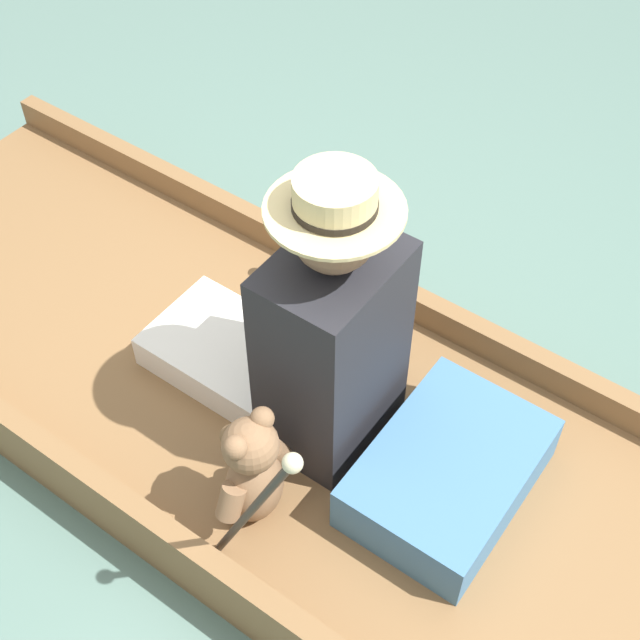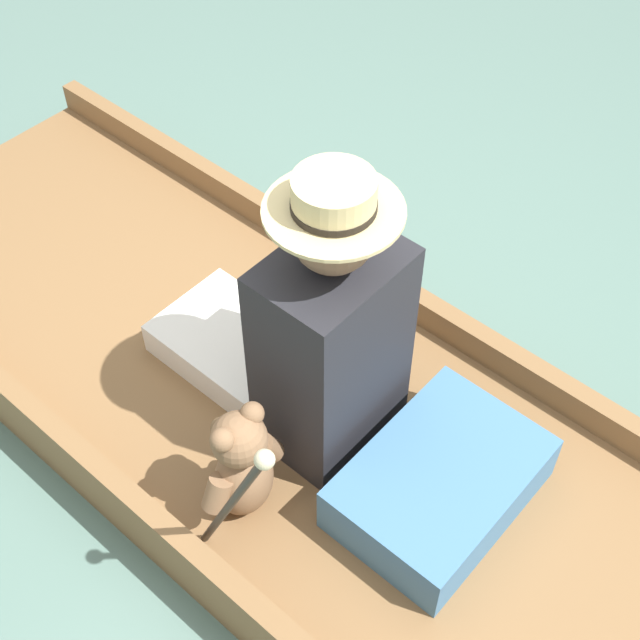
% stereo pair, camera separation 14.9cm
% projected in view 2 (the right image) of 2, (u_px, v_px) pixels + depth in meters
% --- Properties ---
extents(ground_plane, '(16.00, 16.00, 0.00)m').
position_uv_depth(ground_plane, '(287.00, 431.00, 2.77)').
color(ground_plane, slate).
extents(punt_boat, '(1.14, 3.38, 0.25)m').
position_uv_depth(punt_boat, '(286.00, 416.00, 2.71)').
color(punt_boat, brown).
rests_on(punt_boat, ground_plane).
extents(seat_cushion, '(0.56, 0.39, 0.16)m').
position_uv_depth(seat_cushion, '(440.00, 483.00, 2.38)').
color(seat_cushion, teal).
rests_on(seat_cushion, punt_boat).
extents(seated_person, '(0.37, 0.79, 0.92)m').
position_uv_depth(seated_person, '(312.00, 336.00, 2.38)').
color(seated_person, white).
rests_on(seated_person, punt_boat).
extents(teddy_bear, '(0.28, 0.16, 0.40)m').
position_uv_depth(teddy_bear, '(241.00, 466.00, 2.30)').
color(teddy_bear, '#846042').
rests_on(teddy_bear, punt_boat).
extents(wine_glass, '(0.07, 0.07, 0.20)m').
position_uv_depth(wine_glass, '(310.00, 253.00, 2.91)').
color(wine_glass, silver).
rests_on(wine_glass, punt_boat).
extents(walking_cane, '(0.04, 0.29, 0.68)m').
position_uv_depth(walking_cane, '(237.00, 496.00, 1.99)').
color(walking_cane, '#2D2823').
rests_on(walking_cane, punt_boat).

